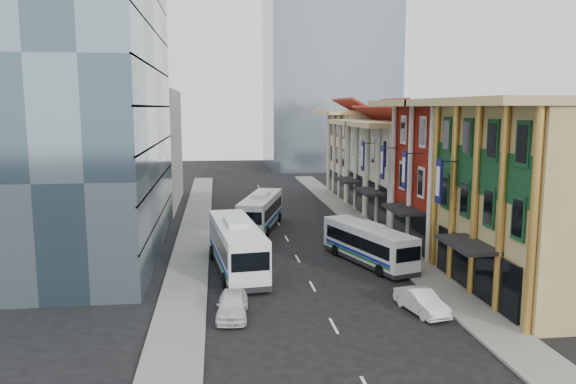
{
  "coord_description": "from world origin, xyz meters",
  "views": [
    {
      "loc": [
        -6.21,
        -27.87,
        11.91
      ],
      "look_at": [
        0.18,
        22.42,
        4.26
      ],
      "focal_mm": 35.0,
      "sensor_mm": 36.0,
      "label": 1
    }
  ],
  "objects": [
    {
      "name": "ground",
      "position": [
        0.0,
        0.0,
        0.0
      ],
      "size": [
        200.0,
        200.0,
        0.0
      ],
      "primitive_type": "plane",
      "color": "black",
      "rests_on": "ground"
    },
    {
      "name": "shophouse_tan",
      "position": [
        14.0,
        5.0,
        6.0
      ],
      "size": [
        8.0,
        14.0,
        12.0
      ],
      "primitive_type": "cube",
      "color": "tan",
      "rests_on": "ground"
    },
    {
      "name": "shophouse_cream_near",
      "position": [
        14.0,
        26.5,
        5.0
      ],
      "size": [
        8.0,
        9.0,
        10.0
      ],
      "primitive_type": "cube",
      "color": "silver",
      "rests_on": "ground"
    },
    {
      "name": "bus_right",
      "position": [
        5.18,
        13.0,
        1.61
      ],
      "size": [
        5.35,
        10.28,
        3.22
      ],
      "primitive_type": null,
      "rotation": [
        0.0,
        0.0,
        0.31
      ],
      "color": "silver",
      "rests_on": "ground"
    },
    {
      "name": "bus_left_near",
      "position": [
        -4.92,
        12.31,
        1.95
      ],
      "size": [
        4.18,
        12.38,
        3.89
      ],
      "primitive_type": null,
      "rotation": [
        0.0,
        0.0,
        0.11
      ],
      "color": "white",
      "rests_on": "ground"
    },
    {
      "name": "shophouse_cream_far",
      "position": [
        14.0,
        46.0,
        5.5
      ],
      "size": [
        8.0,
        12.0,
        11.0
      ],
      "primitive_type": "cube",
      "color": "silver",
      "rests_on": "ground"
    },
    {
      "name": "shophouse_cream_mid",
      "position": [
        14.0,
        35.5,
        5.0
      ],
      "size": [
        8.0,
        9.0,
        10.0
      ],
      "primitive_type": "cube",
      "color": "silver",
      "rests_on": "ground"
    },
    {
      "name": "shophouse_red",
      "position": [
        14.0,
        17.0,
        6.0
      ],
      "size": [
        8.0,
        10.0,
        12.0
      ],
      "primitive_type": "cube",
      "color": "maroon",
      "rests_on": "ground"
    },
    {
      "name": "sidewalk_left",
      "position": [
        -8.5,
        22.0,
        0.07
      ],
      "size": [
        3.0,
        90.0,
        0.15
      ],
      "primitive_type": "cube",
      "color": "slate",
      "rests_on": "ground"
    },
    {
      "name": "bus_left_far",
      "position": [
        -2.0,
        26.6,
        1.81
      ],
      "size": [
        5.52,
        11.61,
        3.63
      ],
      "primitive_type": null,
      "rotation": [
        0.0,
        0.0,
        -0.27
      ],
      "color": "silver",
      "rests_on": "ground"
    },
    {
      "name": "sedan_right",
      "position": [
        5.5,
        2.35,
        0.68
      ],
      "size": [
        2.28,
        4.33,
        1.36
      ],
      "primitive_type": "imported",
      "rotation": [
        0.0,
        0.0,
        0.22
      ],
      "color": "white",
      "rests_on": "ground"
    },
    {
      "name": "sidewalk_right",
      "position": [
        8.5,
        22.0,
        0.07
      ],
      "size": [
        3.0,
        90.0,
        0.15
      ],
      "primitive_type": "cube",
      "color": "slate",
      "rests_on": "ground"
    },
    {
      "name": "office_tower",
      "position": [
        -17.0,
        19.0,
        15.0
      ],
      "size": [
        12.0,
        26.0,
        30.0
      ],
      "primitive_type": "cube",
      "color": "#425969",
      "rests_on": "ground"
    },
    {
      "name": "sedan_left",
      "position": [
        -5.5,
        3.04,
        0.73
      ],
      "size": [
        2.06,
        4.39,
        1.45
      ],
      "primitive_type": "imported",
      "rotation": [
        0.0,
        0.0,
        -0.08
      ],
      "color": "white",
      "rests_on": "ground"
    },
    {
      "name": "office_block_far",
      "position": [
        -16.0,
        42.0,
        7.0
      ],
      "size": [
        10.0,
        18.0,
        14.0
      ],
      "primitive_type": "cube",
      "color": "gray",
      "rests_on": "ground"
    }
  ]
}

